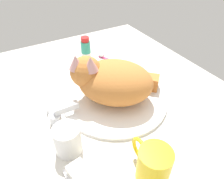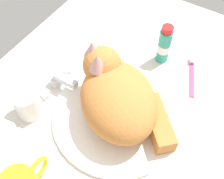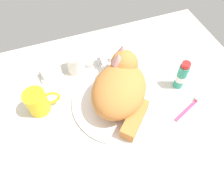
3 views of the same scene
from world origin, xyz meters
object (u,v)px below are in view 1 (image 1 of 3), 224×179
object	(u,v)px
rinse_cup	(68,140)
cat	(111,80)
toothpaste_bottle	(86,53)
toothbrush	(110,60)
coffee_mug	(153,165)
soap_bar	(82,176)
faucet	(59,116)

from	to	relation	value
rinse_cup	cat	bearing A→B (deg)	-58.63
toothpaste_bottle	toothbrush	bearing A→B (deg)	-95.94
coffee_mug	rinse_cup	world-z (taller)	coffee_mug
rinse_cup	soap_bar	bearing A→B (deg)	176.87
cat	soap_bar	size ratio (longest dim) A/B	4.23
faucet	toothbrush	distance (cm)	38.79
toothpaste_bottle	soap_bar	bearing A→B (deg)	154.21
cat	toothpaste_bottle	size ratio (longest dim) A/B	2.48
faucet	cat	distance (cm)	19.45
faucet	soap_bar	bearing A→B (deg)	175.36
toothpaste_bottle	faucet	bearing A→B (deg)	140.40
coffee_mug	soap_bar	bearing A→B (deg)	65.35
faucet	cat	xyz separation A→B (cm)	(1.00, -18.52, 5.86)
faucet	toothpaste_bottle	distance (cm)	32.13
faucet	soap_bar	world-z (taller)	faucet
rinse_cup	faucet	bearing A→B (deg)	-6.02
rinse_cup	toothpaste_bottle	world-z (taller)	toothpaste_bottle
cat	coffee_mug	bearing A→B (deg)	168.56
rinse_cup	toothbrush	distance (cm)	47.17
rinse_cup	coffee_mug	bearing A→B (deg)	-140.21
toothpaste_bottle	toothbrush	size ratio (longest dim) A/B	0.94
faucet	toothbrush	bearing A→B (deg)	-52.68
coffee_mug	rinse_cup	distance (cm)	21.70
coffee_mug	soap_bar	world-z (taller)	coffee_mug
coffee_mug	toothbrush	distance (cm)	54.44
coffee_mug	soap_bar	size ratio (longest dim) A/B	1.58
faucet	toothpaste_bottle	xyz separation A→B (cm)	(24.59, -20.34, 3.77)
coffee_mug	soap_bar	xyz separation A→B (cm)	(6.62, 14.43, -2.26)
rinse_cup	toothbrush	xyz separation A→B (cm)	(34.50, -31.98, -3.46)
cat	toothbrush	distance (cm)	26.73
faucet	rinse_cup	xyz separation A→B (cm)	(-11.00, 1.16, 1.75)
toothpaste_bottle	toothbrush	distance (cm)	11.87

